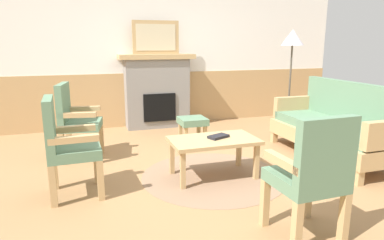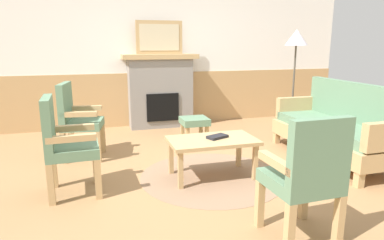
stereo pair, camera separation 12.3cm
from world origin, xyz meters
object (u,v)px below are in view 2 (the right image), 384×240
object	(u,v)px
footstool	(194,123)
armchair_by_window_left	(77,117)
framed_picture	(159,37)
couch	(336,129)
coffee_table	(212,144)
fireplace	(160,90)
floor_lamp_by_couch	(296,44)
armchair_front_left	(306,174)
book_on_table	(217,137)
armchair_near_fireplace	(65,142)

from	to	relation	value
footstool	armchair_by_window_left	bearing A→B (deg)	-168.79
framed_picture	couch	xyz separation A→B (m)	(1.81, -2.35, -1.16)
couch	coffee_table	bearing A→B (deg)	-175.41
fireplace	footstool	xyz separation A→B (m)	(0.31, -1.06, -0.37)
armchair_by_window_left	floor_lamp_by_couch	bearing A→B (deg)	6.63
couch	armchair_front_left	size ratio (longest dim) A/B	1.84
framed_picture	floor_lamp_by_couch	size ratio (longest dim) A/B	0.48
floor_lamp_by_couch	armchair_front_left	bearing A→B (deg)	-120.57
framed_picture	book_on_table	world-z (taller)	framed_picture
fireplace	armchair_near_fireplace	bearing A→B (deg)	-119.70
framed_picture	coffee_table	distance (m)	2.76
fireplace	floor_lamp_by_couch	bearing A→B (deg)	-26.17
book_on_table	armchair_by_window_left	xyz separation A→B (m)	(-1.52, 1.09, 0.08)
armchair_near_fireplace	armchair_front_left	size ratio (longest dim) A/B	1.00
book_on_table	footstool	size ratio (longest dim) A/B	0.58
framed_picture	armchair_by_window_left	world-z (taller)	framed_picture
footstool	armchair_near_fireplace	bearing A→B (deg)	-140.18
footstool	armchair_near_fireplace	world-z (taller)	armchair_near_fireplace
armchair_front_left	floor_lamp_by_couch	world-z (taller)	floor_lamp_by_couch
fireplace	floor_lamp_by_couch	distance (m)	2.40
coffee_table	floor_lamp_by_couch	distance (m)	2.67
book_on_table	armchair_front_left	xyz separation A→B (m)	(0.17, -1.40, 0.08)
armchair_by_window_left	floor_lamp_by_couch	xyz separation A→B (m)	(3.39, 0.39, 0.91)
fireplace	footstool	size ratio (longest dim) A/B	3.25
framed_picture	armchair_front_left	xyz separation A→B (m)	(0.32, -3.88, -1.02)
couch	coffee_table	size ratio (longest dim) A/B	1.88
footstool	armchair_front_left	bearing A→B (deg)	-89.77
fireplace	armchair_near_fireplace	distance (m)	2.90
coffee_table	footstool	size ratio (longest dim) A/B	2.40
armchair_near_fireplace	floor_lamp_by_couch	bearing A→B (deg)	23.67
footstool	armchair_front_left	size ratio (longest dim) A/B	0.41
coffee_table	armchair_near_fireplace	size ratio (longest dim) A/B	0.98
armchair_by_window_left	floor_lamp_by_couch	world-z (taller)	floor_lamp_by_couch
framed_picture	footstool	size ratio (longest dim) A/B	2.00
coffee_table	footstool	xyz separation A→B (m)	(0.22, 1.43, -0.10)
footstool	armchair_near_fireplace	xyz separation A→B (m)	(-1.75, -1.46, 0.25)
couch	footstool	distance (m)	1.99
fireplace	framed_picture	distance (m)	0.91
footstool	armchair_by_window_left	world-z (taller)	armchair_by_window_left
couch	fireplace	bearing A→B (deg)	127.59
footstool	floor_lamp_by_couch	world-z (taller)	floor_lamp_by_couch
book_on_table	footstool	bearing A→B (deg)	83.62
fireplace	coffee_table	bearing A→B (deg)	-87.94
fireplace	coffee_table	xyz separation A→B (m)	(0.09, -2.49, -0.27)
armchair_by_window_left	armchair_front_left	bearing A→B (deg)	-55.89
fireplace	armchair_front_left	distance (m)	3.90
armchair_front_left	floor_lamp_by_couch	bearing A→B (deg)	59.43
fireplace	coffee_table	distance (m)	2.51
coffee_table	book_on_table	world-z (taller)	book_on_table
armchair_front_left	fireplace	bearing A→B (deg)	94.76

